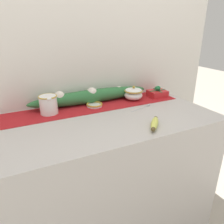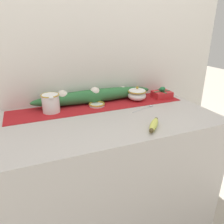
% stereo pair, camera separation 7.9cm
% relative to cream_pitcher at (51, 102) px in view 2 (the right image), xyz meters
% --- Properties ---
extents(countertop, '(1.28, 0.67, 0.94)m').
position_rel_cream_pitcher_xyz_m(countertop, '(0.31, -0.21, -0.53)').
color(countertop, '#B7B2AD').
rests_on(countertop, ground_plane).
extents(back_wall, '(2.08, 0.04, 2.40)m').
position_rel_cream_pitcher_xyz_m(back_wall, '(0.31, 0.15, 0.20)').
color(back_wall, silver).
rests_on(back_wall, ground_plane).
extents(table_runner, '(1.17, 0.24, 0.00)m').
position_rel_cream_pitcher_xyz_m(table_runner, '(0.31, -0.00, -0.06)').
color(table_runner, '#A8191E').
rests_on(table_runner, countertop).
extents(cream_pitcher, '(0.11, 0.13, 0.12)m').
position_rel_cream_pitcher_xyz_m(cream_pitcher, '(0.00, 0.00, 0.00)').
color(cream_pitcher, white).
rests_on(cream_pitcher, countertop).
extents(sugar_bowl, '(0.13, 0.13, 0.10)m').
position_rel_cream_pitcher_xyz_m(sugar_bowl, '(0.60, -0.00, -0.02)').
color(sugar_bowl, white).
rests_on(sugar_bowl, countertop).
extents(small_dish, '(0.11, 0.11, 0.02)m').
position_rel_cream_pitcher_xyz_m(small_dish, '(0.30, -0.01, -0.05)').
color(small_dish, white).
rests_on(small_dish, countertop).
extents(banana, '(0.14, 0.15, 0.04)m').
position_rel_cream_pitcher_xyz_m(banana, '(0.47, -0.43, -0.05)').
color(banana, '#CCD156').
rests_on(banana, countertop).
extents(spoon, '(0.19, 0.07, 0.01)m').
position_rel_cream_pitcher_xyz_m(spoon, '(0.61, -0.15, -0.06)').
color(spoon, '#B7B7BC').
rests_on(spoon, countertop).
extents(gift_box, '(0.13, 0.12, 0.08)m').
position_rel_cream_pitcher_xyz_m(gift_box, '(0.81, -0.01, -0.03)').
color(gift_box, red).
rests_on(gift_box, countertop).
extents(poinsettia_garland, '(0.86, 0.10, 0.11)m').
position_rel_cream_pitcher_xyz_m(poinsettia_garland, '(0.30, 0.07, -0.01)').
color(poinsettia_garland, '#2D6B38').
rests_on(poinsettia_garland, countertop).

